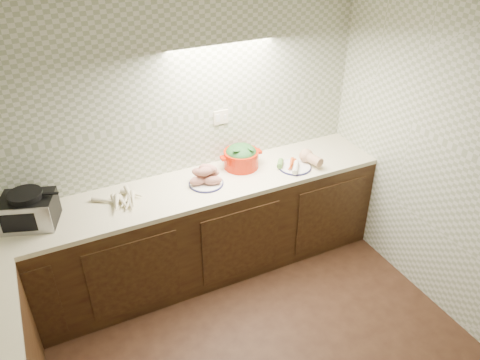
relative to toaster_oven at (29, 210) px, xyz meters
name	(u,v)px	position (x,y,z in m)	size (l,w,h in m)	color
room	(267,218)	(1.05, -1.54, 0.61)	(3.60, 3.60, 2.60)	black
counter	(121,334)	(0.37, -0.86, -0.57)	(3.60, 3.60, 0.90)	black
toaster_oven	(29,210)	(0.00, 0.00, 0.00)	(0.43, 0.38, 0.26)	black
parsnip_pile	(119,201)	(0.62, -0.03, -0.09)	(0.41, 0.37, 0.07)	beige
sweet_potato_plate	(206,176)	(1.33, -0.05, -0.05)	(0.29, 0.28, 0.17)	#171643
onion_bowl	(206,171)	(1.38, 0.08, -0.08)	(0.14, 0.14, 0.11)	black
dutch_oven	(241,156)	(1.71, 0.08, -0.02)	(0.37, 0.32, 0.21)	#B71902
veg_plate	(300,161)	(2.18, -0.13, -0.07)	(0.37, 0.31, 0.13)	#171643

